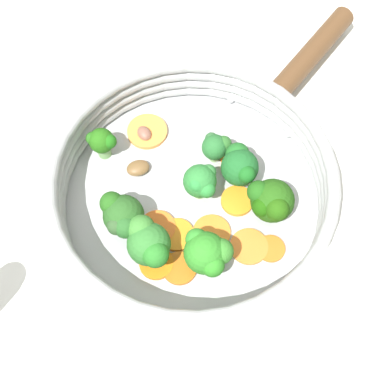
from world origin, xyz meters
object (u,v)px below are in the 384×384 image
object	(u,v)px
carrot_slice_3	(249,246)
carrot_slice_10	(212,232)
carrot_slice_4	(180,268)
broccoli_floret_5	(240,166)
broccoli_floret_3	(207,253)
broccoli_floret_6	(216,146)
carrot_slice_0	(271,249)
carrot_slice_2	(147,131)
carrot_slice_6	(156,263)
skillet	(192,201)
carrot_slice_9	(275,202)
broccoli_floret_0	(148,243)
carrot_slice_7	(174,234)
carrot_slice_8	(237,201)
carrot_slice_1	(233,158)
broccoli_floret_7	(122,216)
broccoli_floret_2	(271,202)
broccoli_floret_4	(201,182)
broccoli_floret_1	(102,142)
carrot_slice_5	(157,228)
mushroom_piece_1	(138,168)
mushroom_piece_0	(144,133)

from	to	relation	value
carrot_slice_3	carrot_slice_10	world-z (taller)	same
carrot_slice_4	broccoli_floret_5	size ratio (longest dim) A/B	0.70
broccoli_floret_3	broccoli_floret_6	distance (m)	0.13
carrot_slice_4	carrot_slice_10	bearing A→B (deg)	159.87
carrot_slice_0	broccoli_floret_5	bearing A→B (deg)	-139.25
carrot_slice_2	carrot_slice_6	size ratio (longest dim) A/B	1.32
carrot_slice_3	broccoli_floret_6	distance (m)	0.12
skillet	carrot_slice_9	world-z (taller)	carrot_slice_9
broccoli_floret_0	carrot_slice_7	bearing A→B (deg)	151.58
carrot_slice_8	carrot_slice_1	bearing A→B (deg)	-157.71
broccoli_floret_5	carrot_slice_7	bearing A→B (deg)	-26.60
skillet	broccoli_floret_7	distance (m)	0.09
carrot_slice_1	broccoli_floret_0	distance (m)	0.15
broccoli_floret_0	broccoli_floret_2	xyz separation A→B (m)	(-0.09, 0.10, -0.00)
carrot_slice_9	broccoli_floret_4	distance (m)	0.09
carrot_slice_9	carrot_slice_10	bearing A→B (deg)	-43.16
skillet	carrot_slice_7	xyz separation A→B (m)	(0.05, -0.00, 0.01)
carrot_slice_7	broccoli_floret_5	distance (m)	0.10
carrot_slice_9	broccoli_floret_2	bearing A→B (deg)	-15.66
carrot_slice_7	broccoli_floret_1	xyz separation A→B (m)	(-0.07, -0.11, 0.02)
carrot_slice_8	broccoli_floret_6	world-z (taller)	broccoli_floret_6
carrot_slice_5	carrot_slice_6	bearing A→B (deg)	19.95
carrot_slice_2	carrot_slice_7	world-z (taller)	same
skillet	broccoli_floret_4	size ratio (longest dim) A/B	6.05
carrot_slice_7	broccoli_floret_3	size ratio (longest dim) A/B	0.71
carrot_slice_7	broccoli_floret_0	xyz separation A→B (m)	(0.03, -0.02, 0.03)
carrot_slice_0	carrot_slice_4	xyz separation A→B (m)	(0.05, -0.08, 0.00)
broccoli_floret_3	broccoli_floret_0	bearing A→B (deg)	-80.28
carrot_slice_5	broccoli_floret_2	xyz separation A→B (m)	(-0.06, 0.11, 0.03)
broccoli_floret_2	mushroom_piece_1	bearing A→B (deg)	-90.85
carrot_slice_9	broccoli_floret_2	distance (m)	0.03
carrot_slice_9	carrot_slice_5	bearing A→B (deg)	-56.63
carrot_slice_7	mushroom_piece_0	xyz separation A→B (m)	(-0.11, -0.08, 0.00)
carrot_slice_3	broccoli_floret_5	distance (m)	0.09
mushroom_piece_1	broccoli_floret_5	bearing A→B (deg)	103.92
carrot_slice_3	broccoli_floret_1	size ratio (longest dim) A/B	0.95
carrot_slice_5	mushroom_piece_1	bearing A→B (deg)	-141.82
carrot_slice_0	broccoli_floret_5	size ratio (longest dim) A/B	0.59
carrot_slice_3	carrot_slice_2	bearing A→B (deg)	-122.06
carrot_slice_10	broccoli_floret_5	size ratio (longest dim) A/B	0.79
broccoli_floret_2	broccoli_floret_5	distance (m)	0.05
carrot_slice_7	mushroom_piece_1	xyz separation A→B (m)	(-0.06, -0.07, 0.00)
carrot_slice_8	broccoli_floret_1	world-z (taller)	broccoli_floret_1
broccoli_floret_0	broccoli_floret_3	distance (m)	0.06
carrot_slice_3	broccoli_floret_3	world-z (taller)	broccoli_floret_3
carrot_slice_10	broccoli_floret_1	xyz separation A→B (m)	(-0.05, -0.15, 0.03)
carrot_slice_6	broccoli_floret_6	xyz separation A→B (m)	(-0.14, 0.02, 0.02)
carrot_slice_10	broccoli_floret_6	distance (m)	0.10
carrot_slice_9	skillet	bearing A→B (deg)	-73.81
carrot_slice_7	broccoli_floret_5	xyz separation A→B (m)	(-0.09, 0.04, 0.03)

